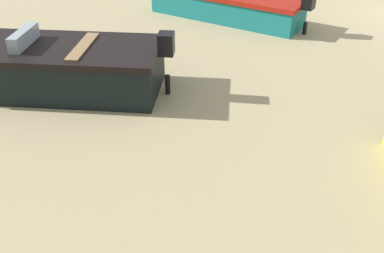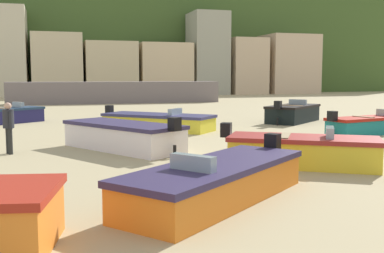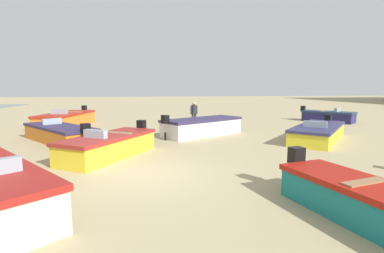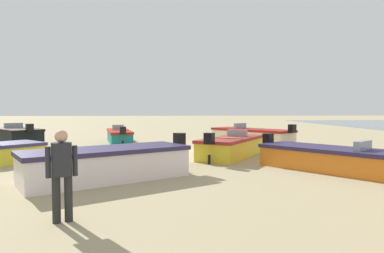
{
  "view_description": "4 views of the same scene",
  "coord_description": "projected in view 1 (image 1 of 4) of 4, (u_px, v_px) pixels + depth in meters",
  "views": [
    {
      "loc": [
        -3.82,
        13.44,
        3.89
      ],
      "look_at": [
        -0.08,
        9.74,
        0.6
      ],
      "focal_mm": 40.43,
      "sensor_mm": 36.0,
      "label": 1
    },
    {
      "loc": [
        -8.84,
        -12.28,
        2.45
      ],
      "look_at": [
        -3.85,
        4.47,
        0.55
      ],
      "focal_mm": 43.74,
      "sensor_mm": 36.0,
      "label": 2
    },
    {
      "loc": [
        8.03,
        0.26,
        2.47
      ],
      "look_at": [
        -1.89,
        1.82,
        1.12
      ],
      "focal_mm": 26.42,
      "sensor_mm": 36.0,
      "label": 3
    },
    {
      "loc": [
        -16.23,
        1.39,
        1.99
      ],
      "look_at": [
        -0.12,
        0.32,
        1.14
      ],
      "focal_mm": 32.02,
      "sensor_mm": 36.0,
      "label": 4
    }
  ],
  "objects": [
    {
      "name": "boat_black_6",
      "position": [
        63.0,
        67.0,
        8.28
      ],
      "size": [
        4.0,
        3.73,
        1.22
      ],
      "rotation": [
        0.0,
        0.0,
        5.41
      ],
      "color": "black",
      "rests_on": "ground"
    },
    {
      "name": "boat_teal_1",
      "position": [
        226.0,
        5.0,
        12.01
      ],
      "size": [
        4.72,
        2.17,
        1.05
      ],
      "rotation": [
        0.0,
        0.0,
        4.94
      ],
      "color": "#177174",
      "rests_on": "ground"
    }
  ]
}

